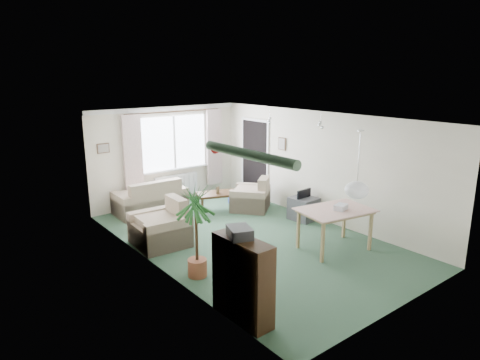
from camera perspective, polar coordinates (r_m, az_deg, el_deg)
ground at (r=8.53m, az=1.26°, el=-7.91°), size 6.50×6.50×0.00m
window at (r=10.82m, az=-8.81°, el=4.96°), size 1.80×0.03×1.30m
curtain_rod at (r=10.66m, az=-8.76°, el=9.00°), size 2.60×0.03×0.03m
curtain_left at (r=10.27m, az=-14.08°, el=2.90°), size 0.45×0.08×2.00m
curtain_right at (r=11.38m, az=-3.47°, el=4.38°), size 0.45×0.08×2.00m
radiator at (r=11.02m, az=-8.49°, el=-0.72°), size 1.20×0.10×0.55m
doorway at (r=11.08m, az=2.01°, el=2.71°), size 0.03×0.95×2.00m
pendant_lamp at (r=6.68m, az=15.30°, el=-1.31°), size 0.36×0.36×0.36m
tinsel_garland at (r=4.99m, az=1.10°, el=3.46°), size 1.60×1.60×0.12m
bauble_cluster_a at (r=9.48m, az=3.98°, el=8.19°), size 0.20×0.20×0.20m
bauble_cluster_b at (r=8.85m, az=10.69°, el=7.55°), size 0.20×0.20×0.20m
wall_picture_back at (r=10.07m, az=-17.78°, el=4.05°), size 0.28×0.03×0.22m
wall_picture_right at (r=10.25m, az=5.63°, el=4.83°), size 0.03×0.24×0.30m
sofa at (r=10.21m, az=-11.92°, el=-2.06°), size 1.62×0.88×0.80m
armchair_corner at (r=10.22m, az=1.40°, el=-1.77°), size 1.21×1.21×0.79m
armchair_left at (r=8.27m, az=-10.67°, el=-5.61°), size 0.98×1.03×0.88m
coffee_table at (r=10.17m, az=-2.91°, el=-2.91°), size 1.10×0.85×0.44m
photo_frame at (r=10.04m, az=-2.99°, el=-1.36°), size 0.12×0.07×0.16m
bookshelf at (r=5.75m, az=0.36°, el=-13.15°), size 0.34×0.94×1.13m
hifi_box at (r=5.55m, az=-0.05°, el=-6.99°), size 0.38×0.43×0.14m
houseplant at (r=6.82m, az=-5.84°, el=-6.77°), size 0.88×0.88×1.55m
dining_table at (r=8.14m, az=12.45°, el=-6.50°), size 1.33×1.00×0.76m
gift_box at (r=7.99m, az=13.29°, el=-3.61°), size 0.29×0.24×0.12m
tv_cube at (r=9.65m, az=8.46°, el=-3.78°), size 0.54×0.59×0.50m
pet_bed at (r=10.85m, az=0.11°, el=-2.63°), size 0.82×0.82×0.13m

